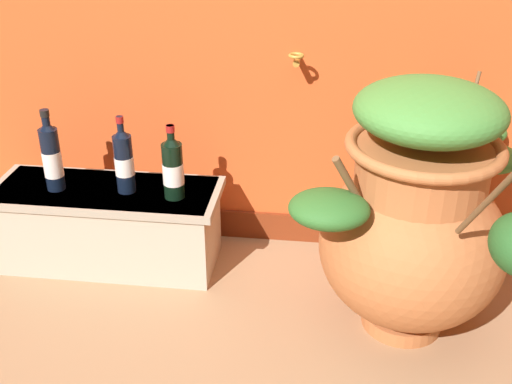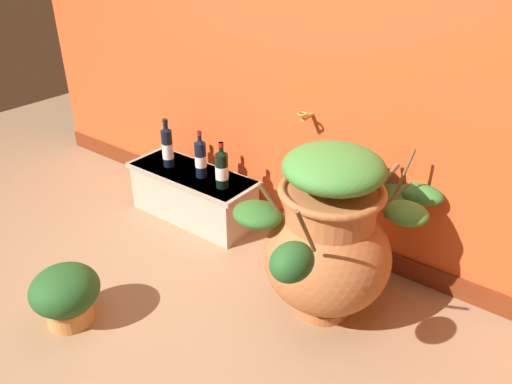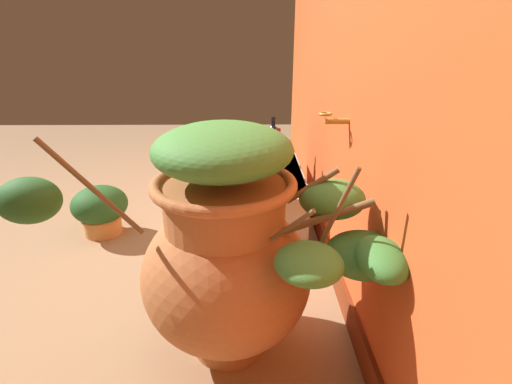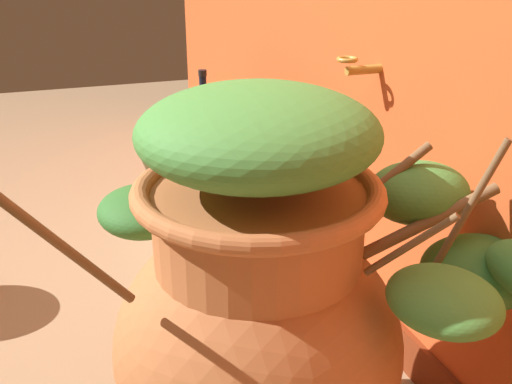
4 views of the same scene
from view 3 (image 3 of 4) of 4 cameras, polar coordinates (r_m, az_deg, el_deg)
The scene contains 7 objects.
ground_plane at distance 2.08m, azimuth -20.67°, elevation -11.22°, with size 7.00×7.00×0.00m, color #9E7A56.
terracotta_urn at distance 1.32m, azimuth -3.86°, elevation -8.64°, with size 0.74×1.18×0.85m.
stone_ledge at distance 2.42m, azimuth 3.06°, elevation -0.25°, with size 0.86×0.32×0.32m.
wine_bottle_left at distance 2.50m, azimuth 2.53°, elevation 7.25°, with size 0.07×0.07×0.31m.
wine_bottle_middle at distance 2.25m, azimuth 3.28°, elevation 5.32°, with size 0.07×0.07×0.29m.
wine_bottle_right at distance 2.07m, azimuth 2.95°, elevation 3.68°, with size 0.08×0.08×0.28m.
potted_shrub at distance 2.42m, azimuth -22.29°, elevation -2.32°, with size 0.32×0.32×0.29m.
Camera 3 is at (1.62, 0.70, 1.09)m, focal length 26.70 mm.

